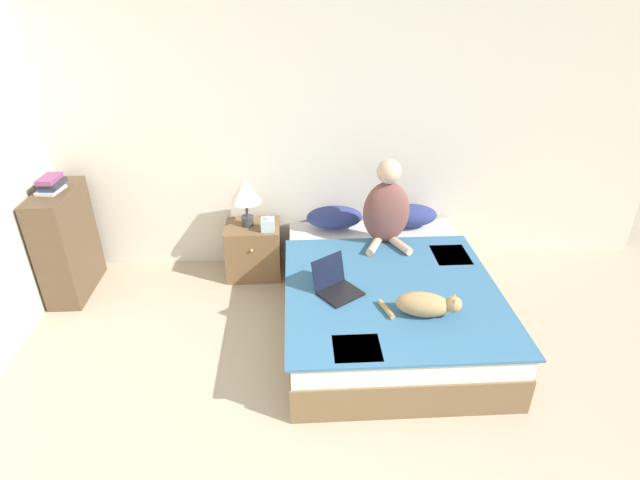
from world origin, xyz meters
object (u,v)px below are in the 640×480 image
object	(u,v)px
pillow_near	(334,217)
laptop_open	(336,286)
bookshelf	(67,243)
cat_tabby	(426,304)
tissue_box	(268,224)
person_sitting	(387,208)
table_lamp	(245,193)
bed	(386,299)
nightstand	(254,250)
book_stack_top	(51,184)
pillow_far	(409,215)

from	to	relation	value
pillow_near	laptop_open	xyz separation A→B (m)	(-0.08, -1.09, -0.05)
pillow_near	bookshelf	distance (m)	2.40
cat_tabby	laptop_open	bearing A→B (deg)	164.10
tissue_box	bookshelf	world-z (taller)	bookshelf
cat_tabby	bookshelf	bearing A→B (deg)	170.75
person_sitting	tissue_box	size ratio (longest dim) A/B	5.48
pillow_near	table_lamp	world-z (taller)	table_lamp
bed	pillow_near	xyz separation A→B (m)	(-0.36, 0.88, 0.34)
pillow_near	bookshelf	world-z (taller)	bookshelf
person_sitting	bookshelf	size ratio (longest dim) A/B	0.78
pillow_near	nightstand	size ratio (longest dim) A/B	1.02
person_sitting	tissue_box	distance (m)	1.08
cat_tabby	tissue_box	bearing A→B (deg)	144.62
pillow_near	tissue_box	distance (m)	0.64
pillow_near	laptop_open	distance (m)	1.09
pillow_near	table_lamp	bearing A→B (deg)	-177.79
bed	person_sitting	size ratio (longest dim) A/B	2.73
laptop_open	bed	bearing A→B (deg)	-9.81
bed	tissue_box	size ratio (longest dim) A/B	14.94
person_sitting	book_stack_top	xyz separation A→B (m)	(-2.81, 0.07, 0.26)
pillow_far	cat_tabby	distance (m)	1.43
person_sitting	nightstand	size ratio (longest dim) A/B	1.48
bookshelf	pillow_far	bearing A→B (deg)	4.41
cat_tabby	book_stack_top	xyz separation A→B (m)	(-2.91, 1.17, 0.50)
pillow_far	laptop_open	xyz separation A→B (m)	(-0.79, -1.09, -0.05)
laptop_open	table_lamp	world-z (taller)	table_lamp
bed	table_lamp	size ratio (longest dim) A/B	4.59
nightstand	bookshelf	bearing A→B (deg)	-173.03
pillow_far	book_stack_top	distance (m)	3.15
pillow_far	nightstand	distance (m)	1.52
laptop_open	book_stack_top	distance (m)	2.52
pillow_near	laptop_open	world-z (taller)	laptop_open
pillow_near	bookshelf	xyz separation A→B (m)	(-2.39, -0.24, -0.07)
book_stack_top	person_sitting	bearing A→B (deg)	-1.42
cat_tabby	table_lamp	distance (m)	1.94
pillow_near	nightstand	world-z (taller)	pillow_near
laptop_open	nightstand	world-z (taller)	laptop_open
person_sitting	nightstand	bearing A→B (deg)	167.22
pillow_near	cat_tabby	distance (m)	1.51
pillow_near	nightstand	xyz separation A→B (m)	(-0.77, -0.04, -0.30)
bed	pillow_far	xyz separation A→B (m)	(0.36, 0.88, 0.34)
cat_tabby	tissue_box	world-z (taller)	tissue_box
laptop_open	tissue_box	size ratio (longest dim) A/B	2.93
nightstand	cat_tabby	bearing A→B (deg)	-46.61
pillow_near	nightstand	bearing A→B (deg)	-176.95
pillow_far	tissue_box	xyz separation A→B (m)	(-1.33, -0.14, 0.01)
tissue_box	cat_tabby	bearing A→B (deg)	-48.07
tissue_box	laptop_open	bearing A→B (deg)	-60.10
pillow_near	cat_tabby	bearing A→B (deg)	-69.61
bed	book_stack_top	distance (m)	2.93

